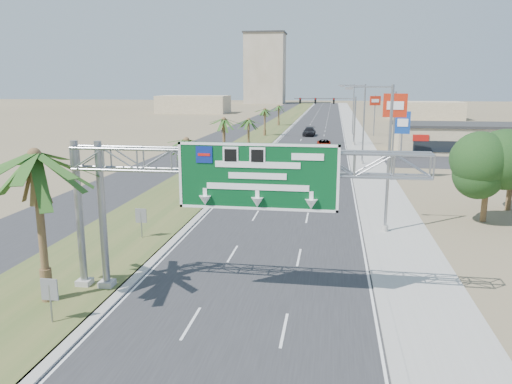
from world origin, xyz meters
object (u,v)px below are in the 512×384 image
object	(u,v)px
palm_near	(34,156)
car_right_lane	(324,144)
car_far	(309,132)
signal_mast	(342,116)
store_building	(457,139)
pole_sign_red_far	(375,104)
pole_sign_red_near	(395,111)
car_left_lane	(234,187)
pole_sign_blue	(403,124)
sign_gantry	(225,173)
car_mid_lane	(299,168)

from	to	relation	value
palm_near	car_right_lane	size ratio (longest dim) A/B	1.76
palm_near	car_far	bearing A→B (deg)	83.98
signal_mast	store_building	distance (m)	18.08
store_building	car_far	world-z (taller)	store_building
signal_mast	car_far	world-z (taller)	signal_mast
signal_mast	pole_sign_red_far	world-z (taller)	signal_mast
pole_sign_red_near	palm_near	bearing A→B (deg)	-119.88
signal_mast	pole_sign_red_near	distance (m)	31.11
car_left_lane	pole_sign_blue	bearing A→B (deg)	48.05
car_right_lane	pole_sign_red_near	distance (m)	28.29
car_left_lane	sign_gantry	bearing A→B (deg)	-87.41
car_right_lane	pole_sign_blue	distance (m)	14.98
signal_mast	car_far	bearing A→B (deg)	112.49
car_right_lane	palm_near	bearing A→B (deg)	-103.27
palm_near	signal_mast	xyz separation A→B (m)	(14.37, 63.97, -2.08)
car_left_lane	pole_sign_red_far	distance (m)	59.87
palm_near	store_building	size ratio (longest dim) A/B	0.46
store_building	car_left_lane	distance (m)	43.83
car_right_lane	sign_gantry	bearing A→B (deg)	-95.71
store_building	car_left_lane	xyz separation A→B (m)	(-27.01, -34.51, -1.16)
store_building	pole_sign_red_near	world-z (taller)	pole_sign_red_near
store_building	signal_mast	bearing A→B (deg)	160.46
pole_sign_red_near	pole_sign_blue	distance (m)	17.15
palm_near	pole_sign_blue	distance (m)	54.76
signal_mast	pole_sign_blue	world-z (taller)	signal_mast
pole_sign_red_near	pole_sign_blue	bearing A→B (deg)	79.63
car_left_lane	pole_sign_blue	distance (m)	32.28
car_left_lane	pole_sign_red_far	world-z (taller)	pole_sign_red_far
car_left_lane	car_mid_lane	distance (m)	13.33
car_right_lane	pole_sign_blue	bearing A→B (deg)	-44.89
car_mid_lane	pole_sign_red_near	size ratio (longest dim) A/B	0.49
sign_gantry	pole_sign_red_near	bearing A→B (deg)	70.68
pole_sign_blue	car_left_lane	bearing A→B (deg)	-124.18
signal_mast	pole_sign_red_far	bearing A→B (deg)	68.88
palm_near	car_right_lane	bearing A→B (deg)	79.03
pole_sign_red_near	car_left_lane	bearing A→B (deg)	-146.66
pole_sign_red_near	pole_sign_red_far	xyz separation A→B (m)	(1.70, 47.42, -1.07)
store_building	pole_sign_red_far	bearing A→B (deg)	114.46
car_far	pole_sign_blue	distance (m)	32.07
palm_near	car_left_lane	bearing A→B (deg)	79.88
palm_near	car_far	distance (m)	79.32
car_right_lane	pole_sign_red_near	size ratio (longest dim) A/B	0.51
car_mid_lane	sign_gantry	bearing A→B (deg)	-85.13
pole_sign_red_far	pole_sign_blue	bearing A→B (deg)	-87.49
pole_sign_red_near	store_building	bearing A→B (deg)	63.96
sign_gantry	pole_sign_red_near	distance (m)	33.30
signal_mast	car_right_lane	xyz separation A→B (m)	(-2.79, -4.21, -4.19)
palm_near	signal_mast	distance (m)	65.60
sign_gantry	car_mid_lane	xyz separation A→B (m)	(1.13, 33.89, -5.31)
car_far	pole_sign_red_near	world-z (taller)	pole_sign_red_near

